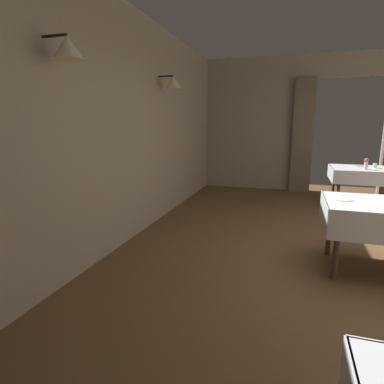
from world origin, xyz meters
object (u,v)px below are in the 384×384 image
plate_mid_c (341,199)px  glass_far_b (375,166)px  flower_vase_far (366,163)px  dining_table_far (371,173)px  plate_far_c (358,166)px

plate_mid_c → glass_far_b: bearing=72.2°
plate_mid_c → flower_vase_far: flower_vase_far is taller
dining_table_far → glass_far_b: bearing=31.2°
dining_table_far → flower_vase_far: 0.34m
plate_mid_c → plate_far_c: same height
dining_table_far → flower_vase_far: (-0.14, -0.23, 0.20)m
plate_far_c → glass_far_b: bearing=-46.1°
dining_table_far → plate_far_c: size_ratio=5.97×
dining_table_far → glass_far_b: 0.15m
plate_mid_c → plate_far_c: 3.13m
glass_far_b → dining_table_far: bearing=-148.8°
dining_table_far → plate_mid_c: plate_mid_c is taller
flower_vase_far → glass_far_b: size_ratio=2.25×
glass_far_b → plate_far_c: bearing=133.9°
flower_vase_far → plate_far_c: 0.52m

